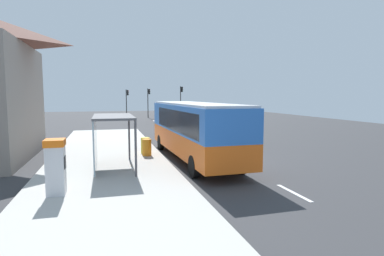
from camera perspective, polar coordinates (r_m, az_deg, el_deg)
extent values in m
cube|color=#38383A|center=(31.07, -3.13, -0.91)|extent=(56.00, 92.00, 0.04)
cube|color=beige|center=(18.52, -14.85, -5.35)|extent=(6.20, 30.00, 0.18)
cube|color=silver|center=(12.71, 17.69, -10.96)|extent=(0.16, 2.20, 0.01)
cube|color=silver|center=(16.98, 8.45, -6.52)|extent=(0.16, 2.20, 0.01)
cube|color=silver|center=(21.57, 3.11, -3.83)|extent=(0.16, 2.20, 0.01)
cube|color=silver|center=(26.30, -0.31, -2.07)|extent=(0.16, 2.20, 0.01)
cube|color=silver|center=(31.12, -2.68, -0.85)|extent=(0.16, 2.20, 0.01)
cube|color=silver|center=(35.99, -4.41, 0.04)|extent=(0.16, 2.20, 0.01)
cube|color=silver|center=(40.89, -5.73, 0.72)|extent=(0.16, 2.20, 0.01)
cube|color=silver|center=(45.82, -6.76, 1.26)|extent=(0.16, 2.20, 0.01)
cube|color=orange|center=(17.87, 0.36, -2.36)|extent=(2.78, 11.06, 1.15)
cube|color=blue|center=(17.73, 0.36, 1.81)|extent=(2.78, 11.06, 1.45)
cube|color=silver|center=(17.69, 0.36, 4.31)|extent=(2.65, 10.84, 0.12)
cube|color=black|center=(22.99, -3.62, 2.53)|extent=(2.30, 0.18, 1.22)
cube|color=black|center=(16.93, -3.06, 1.36)|extent=(0.30, 8.58, 1.10)
cylinder|color=black|center=(21.43, -5.60, -2.57)|extent=(0.31, 1.01, 1.00)
cylinder|color=black|center=(21.97, 0.20, -2.34)|extent=(0.31, 1.01, 1.00)
cylinder|color=black|center=(14.16, 0.37, -6.89)|extent=(0.31, 1.01, 1.00)
cylinder|color=black|center=(14.97, 8.72, -6.26)|extent=(0.31, 1.01, 1.00)
cube|color=white|center=(40.62, -2.90, 2.57)|extent=(2.08, 5.23, 1.96)
cube|color=black|center=(40.60, -2.90, 3.04)|extent=(2.09, 3.15, 0.44)
cylinder|color=black|center=(38.93, -1.01, 0.99)|extent=(0.23, 0.68, 0.68)
cylinder|color=black|center=(38.56, -3.61, 0.93)|extent=(0.23, 0.68, 0.68)
cylinder|color=black|center=(42.82, -2.24, 1.43)|extent=(0.23, 0.68, 0.68)
cylinder|color=black|center=(42.49, -4.62, 1.38)|extent=(0.23, 0.68, 0.68)
cube|color=#A51919|center=(46.37, -4.31, 2.10)|extent=(1.87, 4.43, 0.60)
cube|color=black|center=(46.53, -4.37, 2.85)|extent=(1.62, 2.40, 0.60)
cylinder|color=black|center=(45.11, -2.90, 1.62)|extent=(0.21, 0.64, 0.64)
cylinder|color=black|center=(44.77, -4.94, 1.57)|extent=(0.21, 0.64, 0.64)
cylinder|color=black|center=(48.03, -3.72, 1.87)|extent=(0.21, 0.64, 0.64)
cylinder|color=black|center=(47.70, -5.64, 1.83)|extent=(0.21, 0.64, 0.64)
cube|color=silver|center=(12.12, -23.13, -6.97)|extent=(0.60, 0.70, 1.70)
cube|color=orange|center=(11.95, -23.32, -2.43)|extent=(0.66, 0.76, 0.24)
cube|color=black|center=(12.02, -21.71, -5.69)|extent=(0.03, 0.36, 0.44)
cylinder|color=orange|center=(18.54, -8.07, -3.43)|extent=(0.52, 0.52, 0.95)
cylinder|color=yellow|center=(19.23, -8.33, -3.10)|extent=(0.52, 0.52, 0.95)
cylinder|color=#2D2D2D|center=(52.02, -2.05, 4.64)|extent=(0.14, 0.14, 5.11)
cube|color=black|center=(52.07, -1.82, 6.91)|extent=(0.24, 0.28, 0.84)
sphere|color=#360606|center=(52.10, -1.69, 7.21)|extent=(0.16, 0.16, 0.16)
sphere|color=#3C2C03|center=(52.10, -1.69, 6.91)|extent=(0.16, 0.16, 0.16)
sphere|color=green|center=(52.09, -1.69, 6.60)|extent=(0.16, 0.16, 0.16)
cylinder|color=#2D2D2D|center=(51.56, -11.63, 4.21)|extent=(0.14, 0.14, 4.55)
cube|color=black|center=(51.56, -11.42, 6.19)|extent=(0.24, 0.28, 0.84)
sphere|color=red|center=(51.57, -11.30, 6.50)|extent=(0.16, 0.16, 0.16)
sphere|color=#3C2C03|center=(51.57, -11.29, 6.19)|extent=(0.16, 0.16, 0.16)
sphere|color=black|center=(51.56, -11.28, 5.88)|extent=(0.16, 0.16, 0.16)
cylinder|color=#2D2D2D|center=(52.69, -7.88, 4.41)|extent=(0.14, 0.14, 4.75)
cube|color=black|center=(52.71, -7.67, 6.46)|extent=(0.24, 0.28, 0.84)
sphere|color=red|center=(52.73, -7.54, 6.76)|extent=(0.16, 0.16, 0.16)
sphere|color=#3C2C03|center=(52.72, -7.53, 6.46)|extent=(0.16, 0.16, 0.16)
sphere|color=black|center=(52.72, -7.53, 6.15)|extent=(0.16, 0.16, 0.16)
cube|color=#4C4C51|center=(15.40, -13.89, 1.98)|extent=(1.80, 4.00, 0.10)
cube|color=#8CA5B2|center=(15.53, -16.92, -2.52)|extent=(0.06, 3.80, 2.30)
cylinder|color=#4C4C51|center=(13.70, -10.01, -3.58)|extent=(0.10, 0.10, 2.44)
cylinder|color=#4C4C51|center=(17.45, -11.16, -1.59)|extent=(0.10, 0.10, 2.44)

